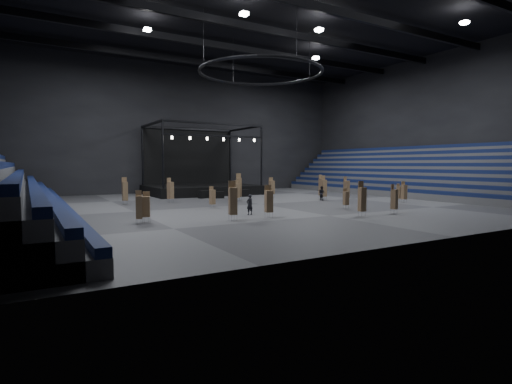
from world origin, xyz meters
TOP-DOWN VIEW (x-y plane):
  - floor at (0.00, 0.00)m, footprint 50.00×50.00m
  - ceiling at (0.00, 0.00)m, footprint 50.00×42.00m
  - wall_back at (0.00, 21.00)m, footprint 50.00×0.20m
  - wall_front at (0.00, -21.00)m, footprint 50.00×0.20m
  - wall_right at (25.00, 0.00)m, footprint 0.20×42.00m
  - bleachers_right at (22.94, 0.00)m, footprint 7.20×40.00m
  - stage at (0.00, 16.24)m, footprint 14.00×10.00m
  - truss_ring at (-0.00, 0.00)m, footprint 12.30×12.30m
  - roof_girders at (0.00, -0.00)m, footprint 49.00×30.35m
  - floodlights at (0.00, -4.00)m, footprint 28.60×16.60m
  - flight_case_left at (-2.21, 9.35)m, footprint 1.49×1.02m
  - flight_case_mid at (-0.74, 8.40)m, footprint 1.32×0.92m
  - flight_case_right at (2.95, 9.00)m, footprint 1.40×0.78m
  - chair_stack_0 at (-4.73, -9.17)m, footprint 0.62×0.62m
  - chair_stack_1 at (-0.03, 4.66)m, footprint 0.70×0.70m
  - chair_stack_2 at (-5.69, -0.99)m, footprint 0.48×0.48m
  - chair_stack_3 at (9.15, 1.69)m, footprint 0.52×0.52m
  - chair_stack_4 at (5.17, 6.10)m, footprint 0.58×0.58m
  - chair_stack_5 at (14.00, -5.29)m, footprint 0.44×0.44m
  - chair_stack_6 at (5.51, -11.99)m, footprint 0.52×0.52m
  - chair_stack_7 at (1.94, -11.99)m, footprint 0.55×0.55m
  - chair_stack_8 at (-7.73, -9.18)m, footprint 0.63×0.63m
  - chair_stack_9 at (-13.85, -7.36)m, footprint 0.49×0.49m
  - chair_stack_10 at (4.57, -7.38)m, footprint 0.46×0.46m
  - chair_stack_11 at (-0.64, 3.87)m, footprint 0.45×0.45m
  - chair_stack_12 at (-7.42, 5.83)m, footprint 0.69×0.69m
  - chair_stack_13 at (-11.91, 6.26)m, footprint 0.51×0.51m
  - chair_stack_14 at (8.36, 0.27)m, footprint 0.56×0.56m
  - chair_stack_15 at (13.57, -6.29)m, footprint 0.51×0.51m
  - chair_stack_16 at (-13.29, -7.08)m, footprint 0.63×0.63m
  - chair_stack_17 at (9.48, -2.13)m, footprint 0.59×0.59m
  - man_center at (-5.09, -6.89)m, footprint 0.66×0.50m
  - crew_member at (8.09, 0.30)m, footprint 0.61×0.78m

SIDE VIEW (x-z plane):
  - floor at x=0.00m, z-range 0.00..0.00m
  - flight_case_mid at x=-0.74m, z-range 0.00..0.80m
  - flight_case_right at x=2.95m, z-range 0.00..0.90m
  - flight_case_left at x=-2.21m, z-range 0.00..0.90m
  - crew_member at x=8.09m, z-range 0.00..1.58m
  - man_center at x=-5.09m, z-range 0.00..1.63m
  - chair_stack_10 at x=4.57m, z-range 0.06..1.89m
  - chair_stack_5 at x=14.00m, z-range 0.06..1.99m
  - chair_stack_2 at x=-5.69m, z-range 0.06..2.06m
  - chair_stack_16 at x=-13.29m, z-range 0.08..2.22m
  - chair_stack_9 at x=-13.85m, z-range 0.03..2.28m
  - chair_stack_15 at x=13.57m, z-range 0.05..2.27m
  - chair_stack_11 at x=-0.64m, z-range 0.04..2.32m
  - chair_stack_6 at x=5.51m, z-range 0.03..2.41m
  - chair_stack_0 at x=-4.73m, z-range 0.06..2.52m
  - chair_stack_4 at x=5.17m, z-range 0.08..2.51m
  - chair_stack_12 at x=-7.42m, z-range 0.05..2.65m
  - chair_stack_7 at x=1.94m, z-range 0.02..2.72m
  - chair_stack_17 at x=9.48m, z-range 0.03..2.72m
  - chair_stack_13 at x=-11.91m, z-range 0.03..2.75m
  - chair_stack_14 at x=8.36m, z-range 0.02..2.78m
  - chair_stack_3 at x=9.15m, z-range 0.02..2.81m
  - stage at x=0.00m, z-range -3.15..6.05m
  - chair_stack_8 at x=-7.73m, z-range 0.03..2.87m
  - chair_stack_1 at x=-0.03m, z-range 0.03..3.02m
  - bleachers_right at x=22.94m, z-range -1.47..4.93m
  - wall_back at x=0.00m, z-range 0.00..18.00m
  - wall_front at x=0.00m, z-range 0.00..18.00m
  - wall_right at x=25.00m, z-range 0.00..18.00m
  - truss_ring at x=0.00m, z-range 10.43..15.58m
  - floodlights at x=0.00m, z-range 16.48..16.73m
  - roof_girders at x=0.00m, z-range 16.85..17.55m
  - ceiling at x=0.00m, z-range 17.90..18.10m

